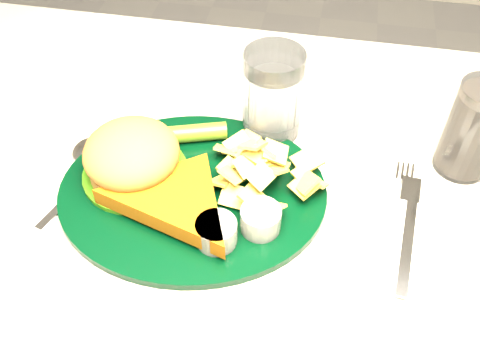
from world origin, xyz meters
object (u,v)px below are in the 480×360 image
object	(u,v)px
fork_napkin	(407,239)
table	(258,340)
water_glass	(273,94)
dinner_plate	(191,174)
cola_glass	(474,130)

from	to	relation	value
fork_napkin	table	bearing A→B (deg)	177.94
water_glass	table	bearing A→B (deg)	-84.37
dinner_plate	cola_glass	distance (m)	0.36
dinner_plate	fork_napkin	distance (m)	0.27
table	dinner_plate	world-z (taller)	dinner_plate
cola_glass	fork_napkin	bearing A→B (deg)	-116.87
dinner_plate	cola_glass	bearing A→B (deg)	10.72
dinner_plate	fork_napkin	size ratio (longest dim) A/B	1.87
water_glass	cola_glass	distance (m)	0.26
dinner_plate	water_glass	world-z (taller)	water_glass
table	dinner_plate	distance (m)	0.42
water_glass	cola_glass	world-z (taller)	cola_glass
fork_napkin	dinner_plate	bearing A→B (deg)	-179.29
dinner_plate	water_glass	size ratio (longest dim) A/B	2.66
dinner_plate	water_glass	distance (m)	0.16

